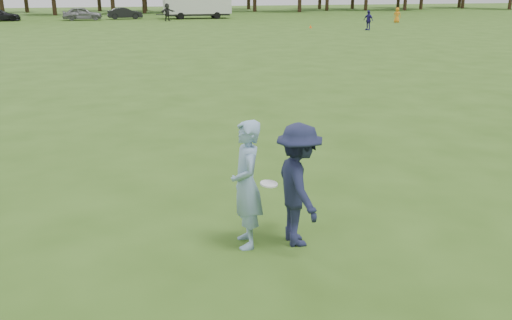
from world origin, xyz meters
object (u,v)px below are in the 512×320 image
object	(u,v)px
car_f	(125,13)
player_far_c	(397,15)
player_far_d	(167,12)
car_e	(82,14)
field_cone	(311,26)
player_far_b	(368,20)
defender	(299,185)
cargo_trailer	(197,4)
thrower	(246,185)

from	to	relation	value
car_f	player_far_c	bearing A→B (deg)	-121.45
player_far_d	car_e	bearing A→B (deg)	131.38
player_far_c	field_cone	world-z (taller)	player_far_c
player_far_b	car_e	xyz separation A→B (m)	(-25.68, 21.60, -0.12)
player_far_b	player_far_d	world-z (taller)	player_far_d
defender	player_far_c	size ratio (longest dim) A/B	1.22
player_far_b	car_f	xyz separation A→B (m)	(-20.82, 22.72, -0.20)
player_far_b	car_e	distance (m)	33.55
defender	car_e	world-z (taller)	defender
player_far_c	cargo_trailer	world-z (taller)	cargo_trailer
car_e	cargo_trailer	xyz separation A→B (m)	(13.45, -0.20, 1.02)
defender	field_cone	bearing A→B (deg)	-20.06
car_e	player_far_b	bearing A→B (deg)	-132.35
player_far_b	field_cone	bearing A→B (deg)	-157.09
player_far_d	car_e	distance (m)	10.16
thrower	field_cone	bearing A→B (deg)	162.27
car_e	cargo_trailer	size ratio (longest dim) A/B	0.49
player_far_d	cargo_trailer	distance (m)	5.45
player_far_b	cargo_trailer	bearing A→B (deg)	-176.58
car_f	defender	bearing A→B (deg)	176.09
car_f	field_cone	distance (m)	25.31
player_far_b	player_far_c	bearing A→B (deg)	111.36
defender	player_far_b	bearing A→B (deg)	-26.89
player_far_c	car_e	distance (m)	35.76
player_far_b	cargo_trailer	world-z (taller)	cargo_trailer
car_f	cargo_trailer	bearing A→B (deg)	-103.12
player_far_b	car_f	bearing A→B (deg)	-163.84
defender	car_e	xyz separation A→B (m)	(-5.33, 60.46, -0.23)
player_far_c	car_e	xyz separation A→B (m)	(-33.17, 13.37, -0.05)
thrower	car_f	size ratio (longest dim) A/B	0.50
defender	cargo_trailer	size ratio (longest dim) A/B	0.22
thrower	player_far_d	xyz separation A→B (m)	(4.90, 56.52, -0.04)
player_far_b	cargo_trailer	distance (m)	24.66
thrower	car_e	world-z (taller)	thrower
thrower	player_far_d	world-z (taller)	thrower
player_far_d	car_e	size ratio (longest dim) A/B	0.44
thrower	player_far_d	distance (m)	56.74
player_far_d	field_cone	xyz separation A→B (m)	(12.05, -14.18, -0.83)
player_far_b	cargo_trailer	xyz separation A→B (m)	(-12.23, 21.39, 0.90)
thrower	car_e	bearing A→B (deg)	-171.63
thrower	player_far_c	distance (m)	55.00
thrower	player_far_c	size ratio (longest dim) A/B	1.27
player_far_b	player_far_c	size ratio (longest dim) A/B	1.08
car_e	cargo_trailer	distance (m)	13.49
player_far_b	player_far_c	world-z (taller)	player_far_b
car_f	player_far_b	bearing A→B (deg)	-141.85
car_f	field_cone	bearing A→B (deg)	-143.33
defender	player_far_d	distance (m)	56.81
player_far_b	defender	bearing A→B (deg)	-53.98
defender	car_e	bearing A→B (deg)	5.78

